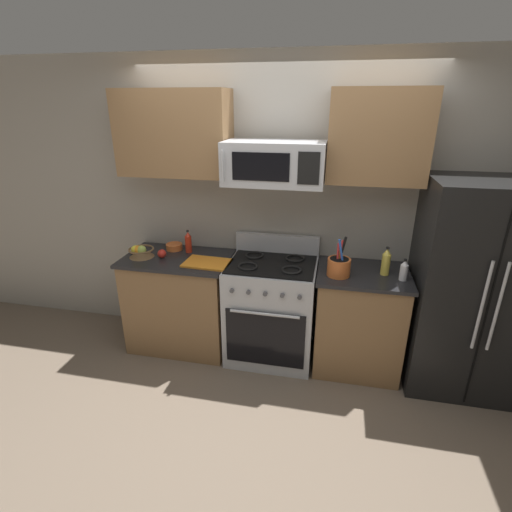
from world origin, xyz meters
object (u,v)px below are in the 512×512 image
Objects in this scene: range_oven at (271,309)px; apple_loose at (162,254)px; bottle_hot_sauce at (188,242)px; fruit_basket at (141,251)px; utensil_crock at (339,266)px; refrigerator at (472,289)px; bottle_oil at (386,262)px; prep_bowl at (174,246)px; microwave at (274,163)px; cutting_board at (208,263)px; bottle_vinegar at (404,271)px.

range_oven reaches higher than apple_loose.
bottle_hot_sauce is (0.18, 0.18, 0.06)m from apple_loose.
utensil_crock is at bearing -1.36° from fruit_basket.
refrigerator is 7.21× the size of bottle_oil.
range_oven is 14.13× the size of apple_loose.
apple_loose is at bearing -178.92° from bottle_oil.
refrigerator is 2.78m from fruit_basket.
refrigerator is 2.56m from prep_bowl.
microwave reaches higher than refrigerator.
microwave is at bearing 90.01° from range_oven.
microwave is at bearing 166.96° from utensil_crock.
fruit_basket is (-2.77, -0.04, 0.11)m from refrigerator.
bottle_oil is (0.92, -0.04, -0.74)m from microwave.
range_oven is at bearing -89.99° from microwave.
cutting_board is at bearing -170.34° from range_oven.
refrigerator is at bearing -0.75° from bottle_oil.
cutting_board is at bearing -176.70° from bottle_oil.
refrigerator is 11.08× the size of prep_bowl.
microwave is 1.31m from bottle_vinegar.
microwave reaches higher than cutting_board.
bottle_oil reaches higher than bottle_hot_sauce.
bottle_oil reaches higher than cutting_board.
microwave is at bearing -7.87° from bottle_hot_sauce.
bottle_vinegar is (2.04, -0.04, 0.04)m from apple_loose.
fruit_basket is 0.64m from cutting_board.
range_oven is 4.61× the size of bottle_oil.
prep_bowl is (-2.55, 0.19, 0.09)m from refrigerator.
microwave reaches higher than utensil_crock.
refrigerator reaches higher than bottle_vinegar.
utensil_crock is 2.15× the size of prep_bowl.
microwave is at bearing 173.82° from bottle_vinegar.
utensil_crock is at bearing -10.00° from bottle_hot_sauce.
bottle_oil is 0.15m from bottle_vinegar.
utensil_crock reaches higher than bottle_hot_sauce.
range_oven is 1.39× the size of microwave.
range_oven is 7.09× the size of prep_bowl.
prep_bowl is (-0.16, 0.03, -0.07)m from bottle_hot_sauce.
bottle_oil is (1.91, 0.04, 0.07)m from apple_loose.
bottle_oil is (2.11, 0.05, 0.06)m from fruit_basket.
refrigerator is 9.68× the size of bottle_vinegar.
fruit_basket is at bearing -152.28° from bottle_hot_sauce.
microwave is 1.28m from prep_bowl.
utensil_crock is at bearing -175.28° from refrigerator.
utensil_crock is 1.55m from prep_bowl.
utensil_crock is (0.56, -0.10, 0.52)m from range_oven.
refrigerator is 4.29× the size of cutting_board.
fruit_basket is 1.28× the size of bottle_vinegar.
utensil_crock is at bearing -178.27° from bottle_vinegar.
microwave is 3.48× the size of fruit_basket.
utensil_crock is at bearing -10.18° from prep_bowl.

